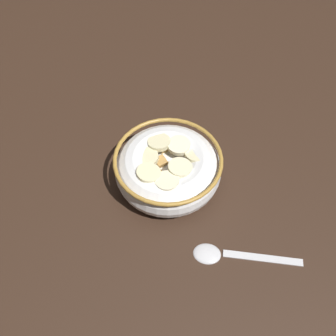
# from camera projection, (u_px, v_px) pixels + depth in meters

# --- Properties ---
(ground_plane) EXTENTS (1.31, 1.31, 0.02)m
(ground_plane) POSITION_uv_depth(u_px,v_px,m) (168.00, 183.00, 0.59)
(ground_plane) COLOR #332116
(cereal_bowl) EXTENTS (0.16, 0.16, 0.06)m
(cereal_bowl) POSITION_uv_depth(u_px,v_px,m) (168.00, 168.00, 0.56)
(cereal_bowl) COLOR white
(cereal_bowl) RESTS_ON ground_plane
(spoon) EXTENTS (0.10, 0.13, 0.01)m
(spoon) POSITION_uv_depth(u_px,v_px,m) (223.00, 255.00, 0.51)
(spoon) COLOR silver
(spoon) RESTS_ON ground_plane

